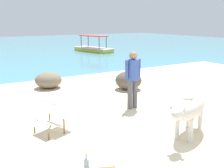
{
  "coord_description": "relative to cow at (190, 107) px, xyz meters",
  "views": [
    {
      "loc": [
        -4.13,
        -3.88,
        2.48
      ],
      "look_at": [
        0.04,
        3.0,
        0.55
      ],
      "focal_mm": 42.55,
      "sensor_mm": 36.0,
      "label": 1
    }
  ],
  "objects": [
    {
      "name": "sand_beach",
      "position": [
        -0.08,
        0.13,
        -0.66
      ],
      "size": [
        18.0,
        14.0,
        0.04
      ],
      "primitive_type": "cube",
      "color": "beige",
      "rests_on": "ground"
    },
    {
      "name": "water_surface",
      "position": [
        -0.08,
        22.13,
        -0.68
      ],
      "size": [
        60.0,
        36.0,
        0.03
      ],
      "primitive_type": "cube",
      "color": "teal",
      "rests_on": "ground"
    },
    {
      "name": "cow",
      "position": [
        0.0,
        0.0,
        0.0
      ],
      "size": [
        1.69,
        1.08,
        0.97
      ],
      "rotation": [
        0.0,
        0.0,
        3.6
      ],
      "color": "beige",
      "rests_on": "sand_beach"
    },
    {
      "name": "bottle",
      "position": [
        -2.86,
        -0.86,
        -0.08
      ],
      "size": [
        0.07,
        0.07,
        0.3
      ],
      "color": "#A3C6D1",
      "rests_on": "low_bench_table"
    },
    {
      "name": "deck_chair_far",
      "position": [
        -2.41,
        1.71,
        -0.26
      ],
      "size": [
        0.89,
        0.74,
        0.68
      ],
      "rotation": [
        0.0,
        0.0,
        3.46
      ],
      "color": "brown",
      "rests_on": "sand_beach"
    },
    {
      "name": "person_standing",
      "position": [
        0.03,
        2.13,
        0.31
      ],
      "size": [
        0.51,
        0.32,
        1.62
      ],
      "rotation": [
        0.0,
        0.0,
        1.59
      ],
      "color": "#4C4C51",
      "rests_on": "sand_beach"
    },
    {
      "name": "shore_rock_medium",
      "position": [
        1.15,
        3.96,
        -0.31
      ],
      "size": [
        1.32,
        1.31,
        0.65
      ],
      "primitive_type": "ellipsoid",
      "rotation": [
        0.0,
        0.0,
        2.43
      ],
      "color": "brown",
      "rests_on": "sand_beach"
    },
    {
      "name": "shore_rock_small",
      "position": [
        -1.27,
        5.66,
        -0.35
      ],
      "size": [
        1.19,
        1.18,
        0.58
      ],
      "primitive_type": "ellipsoid",
      "rotation": [
        0.0,
        0.0,
        0.25
      ],
      "color": "#756651",
      "rests_on": "sand_beach"
    },
    {
      "name": "boat_yellow",
      "position": [
        5.72,
        15.56,
        -0.39
      ],
      "size": [
        2.06,
        3.85,
        1.29
      ],
      "rotation": [
        0.0,
        0.0,
        1.83
      ],
      "color": "gold",
      "rests_on": "water_surface"
    }
  ]
}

